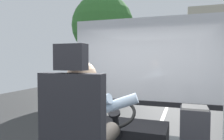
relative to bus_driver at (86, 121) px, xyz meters
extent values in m
cube|color=#303030|center=(0.08, 9.22, -1.45)|extent=(18.00, 44.00, 0.05)
cube|color=silver|center=(0.08, 9.22, -1.42)|extent=(0.12, 39.60, 0.00)
cube|color=#28282D|center=(0.00, -0.23, 0.06)|extent=(0.48, 0.10, 0.66)
cube|color=#28282D|center=(0.00, -0.23, 0.50)|extent=(0.22, 0.10, 0.18)
cylinder|color=#332D28|center=(0.09, 0.12, -0.19)|extent=(0.16, 0.51, 0.16)
cylinder|color=#332D28|center=(-0.09, 0.12, -0.19)|extent=(0.16, 0.51, 0.16)
cylinder|color=silver|center=(0.00, -0.07, 0.00)|extent=(0.33, 0.33, 0.52)
cube|color=black|center=(0.00, 0.10, 0.06)|extent=(0.06, 0.01, 0.33)
sphere|color=beige|center=(0.00, -0.07, 0.36)|extent=(0.23, 0.23, 0.23)
cylinder|color=silver|center=(0.11, 0.19, 0.07)|extent=(0.56, 0.20, 0.27)
cylinder|color=silver|center=(-0.11, 0.19, 0.07)|extent=(0.56, 0.20, 0.27)
cube|color=black|center=(0.00, 1.16, -0.56)|extent=(1.10, 0.56, 0.40)
cylinder|color=black|center=(0.00, 0.79, -0.27)|extent=(0.07, 0.23, 0.35)
torus|color=black|center=(0.00, 0.71, -0.11)|extent=(0.48, 0.45, 0.25)
cylinder|color=black|center=(0.00, 0.71, -0.11)|extent=(0.13, 0.13, 0.09)
cube|color=#9E9993|center=(0.84, 0.76, 0.01)|extent=(0.25, 0.23, 0.02)
cube|color=silver|center=(0.08, 2.04, 0.49)|extent=(2.50, 0.01, 1.40)
cube|color=black|center=(0.08, 2.04, -0.25)|extent=(2.50, 0.08, 0.08)
cylinder|color=#4C3828|center=(-3.17, 8.37, -0.11)|extent=(0.29, 0.29, 2.61)
sphere|color=#326D2D|center=(-3.17, 8.37, 2.18)|extent=(3.05, 3.05, 3.05)
camera|label=1|loc=(0.74, -1.51, 0.49)|focal=34.01mm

